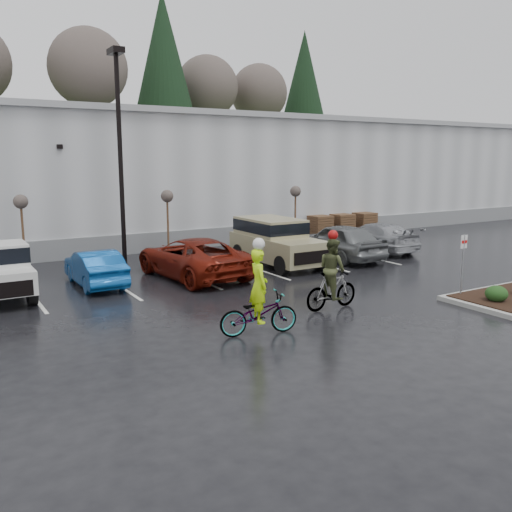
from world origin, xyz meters
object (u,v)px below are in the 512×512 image
sapling_mid (167,200)px  cyclist_olive (332,281)px  lamppost (119,135)px  car_blue (95,268)px  pallet_stack_a (320,227)px  car_red (192,258)px  sapling_west (21,206)px  car_far_silver (376,237)px  sapling_east (295,194)px  cyclist_hivis (259,305)px  suv_tan (277,242)px  car_grey (339,241)px  pallet_stack_c (364,223)px  pallet_stack_b (342,225)px  fire_lane_sign (463,258)px

sapling_mid → cyclist_olive: sapling_mid is taller
lamppost → car_blue: (-2.20, -3.43, -5.02)m
pallet_stack_a → cyclist_olive: bearing=-126.4°
car_red → cyclist_olive: bearing=99.9°
sapling_west → sapling_mid: same height
car_far_silver → cyclist_olive: 11.51m
car_blue → sapling_east: bearing=-160.1°
car_far_silver → cyclist_hivis: bearing=38.1°
pallet_stack_a → cyclist_hivis: size_ratio=0.51×
suv_tan → car_grey: size_ratio=1.02×
lamppost → sapling_west: lamppost is taller
car_red → cyclist_hivis: cyclist_hivis is taller
car_grey → cyclist_hivis: 11.73m
pallet_stack_c → car_blue: (-18.20, -5.43, -0.00)m
pallet_stack_b → suv_tan: suv_tan is taller
car_far_silver → cyclist_hivis: 14.69m
car_grey → pallet_stack_a: bearing=-118.9°
pallet_stack_b → cyclist_olive: size_ratio=0.54×
car_blue → cyclist_olive: bearing=127.6°
car_blue → suv_tan: (7.91, -0.30, 0.36)m
sapling_east → car_blue: (-12.20, -4.43, -2.06)m
pallet_stack_a → car_grey: 6.91m
pallet_stack_a → pallet_stack_c: same height
fire_lane_sign → pallet_stack_b: bearing=65.1°
pallet_stack_c → fire_lane_sign: size_ratio=0.61×
sapling_east → car_far_silver: sapling_east is taller
pallet_stack_b → suv_tan: size_ratio=0.26×
sapling_west → fire_lane_sign: (11.80, -12.80, -1.32)m
pallet_stack_b → fire_lane_sign: size_ratio=0.61×
suv_tan → car_far_silver: (6.42, 0.57, -0.30)m
car_grey → sapling_west: bearing=-19.7°
sapling_mid → cyclist_hivis: size_ratio=1.22×
sapling_mid → pallet_stack_a: sapling_mid is taller
cyclist_olive → sapling_mid: bearing=1.2°
pallet_stack_b → car_red: car_red is taller
sapling_mid → pallet_stack_a: size_ratio=2.37×
pallet_stack_a → car_red: 12.54m
pallet_stack_c → cyclist_hivis: bearing=-139.9°
sapling_west → pallet_stack_b: bearing=3.1°
sapling_mid → cyclist_olive: 11.69m
sapling_east → cyclist_hivis: size_ratio=1.22×
sapling_west → cyclist_olive: size_ratio=1.28×
lamppost → sapling_mid: lamppost is taller
sapling_west → cyclist_hivis: (4.02, -12.48, -1.93)m
pallet_stack_b → car_red: size_ratio=0.24×
lamppost → pallet_stack_c: bearing=7.1°
sapling_west → pallet_stack_a: (16.50, 1.00, -2.05)m
sapling_west → cyclist_olive: (7.28, -11.52, -1.83)m
pallet_stack_b → car_grey: car_grey is taller
pallet_stack_a → cyclist_olive: cyclist_olive is taller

